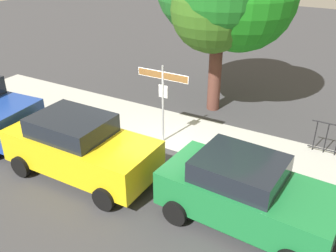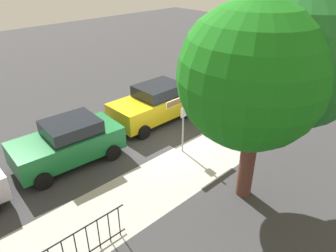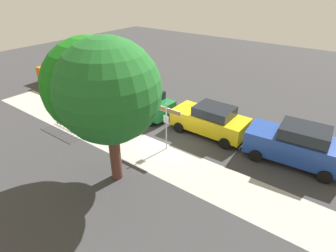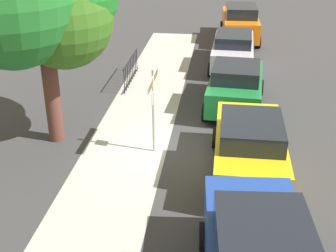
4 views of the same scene
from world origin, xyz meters
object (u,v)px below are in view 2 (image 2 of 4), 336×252
(street_sign, at_px, (183,109))
(shade_tree, at_px, (262,69))
(car_blue, at_px, (218,78))
(car_green, at_px, (68,142))
(car_yellow, at_px, (156,103))

(street_sign, height_order, shade_tree, shade_tree)
(car_blue, relative_size, car_green, 1.13)
(shade_tree, distance_m, car_blue, 9.56)
(car_green, bearing_deg, shade_tree, 122.49)
(car_yellow, height_order, car_green, car_yellow)
(shade_tree, height_order, car_green, shade_tree)
(car_blue, height_order, car_yellow, car_blue)
(car_blue, distance_m, car_green, 9.61)
(car_yellow, bearing_deg, car_blue, -179.98)
(shade_tree, bearing_deg, car_green, -61.07)
(street_sign, bearing_deg, car_green, -33.91)
(street_sign, xyz_separation_m, car_blue, (-5.87, -2.89, -0.90))
(car_blue, bearing_deg, shade_tree, 40.10)
(street_sign, bearing_deg, car_yellow, -110.44)
(car_blue, relative_size, car_yellow, 1.07)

